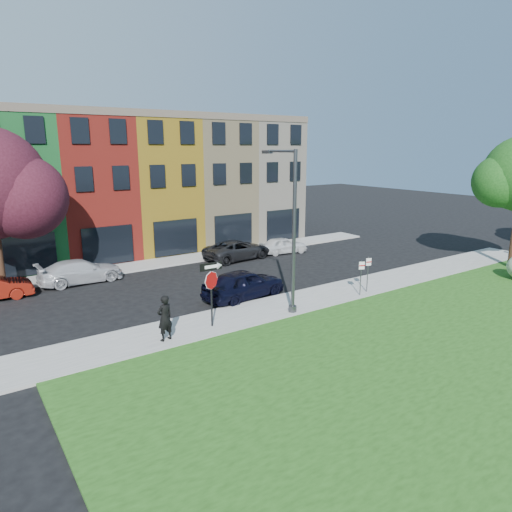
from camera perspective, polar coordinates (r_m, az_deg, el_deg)
ground at (r=21.52m, az=8.61°, el=-8.52°), size 120.00×120.00×0.00m
sidewalk_near at (r=24.84m, az=7.31°, el=-5.29°), size 40.00×3.00×0.12m
sidewalk_far at (r=32.38m, az=-13.85°, el=-1.13°), size 40.00×2.40×0.12m
rowhouse_block at (r=37.53m, az=-16.95°, el=8.29°), size 30.00×10.12×10.00m
stop_sign at (r=20.26m, az=-5.61°, el=-3.16°), size 1.05×0.11×2.95m
man at (r=19.43m, az=-11.33°, el=-7.61°), size 0.94×0.81×1.96m
sedan_near at (r=24.65m, az=-1.53°, el=-3.50°), size 3.07×5.22×1.62m
parked_car_silver at (r=29.44m, az=-21.07°, el=-1.79°), size 2.34×5.04×1.42m
parked_car_dark at (r=33.23m, az=-2.34°, el=0.79°), size 3.30×5.55×1.42m
parked_car_white at (r=35.16m, az=3.43°, el=1.35°), size 2.70×4.21×1.27m
street_lamp at (r=21.76m, az=4.40°, el=2.97°), size 0.42×2.58×7.79m
parking_sign_a at (r=25.28m, az=13.00°, el=-2.13°), size 0.30×0.16×1.95m
parking_sign_b at (r=25.97m, az=13.82°, el=-1.70°), size 0.31×0.12×2.00m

